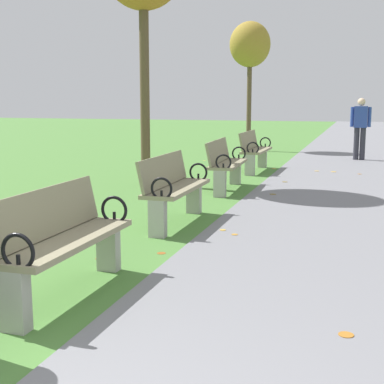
{
  "coord_description": "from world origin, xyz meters",
  "views": [
    {
      "loc": [
        1.82,
        -1.24,
        1.62
      ],
      "look_at": [
        -0.05,
        4.85,
        0.55
      ],
      "focal_mm": 51.9,
      "sensor_mm": 36.0,
      "label": 1
    }
  ],
  "objects": [
    {
      "name": "paved_walkway",
      "position": [
        1.57,
        18.0,
        0.01
      ],
      "size": [
        3.15,
        44.0,
        0.02
      ],
      "primitive_type": "cube",
      "color": "slate",
      "rests_on": "ground"
    },
    {
      "name": "tree_3",
      "position": [
        -1.65,
        16.15,
        3.23
      ],
      "size": [
        1.26,
        1.26,
        3.98
      ],
      "color": "brown",
      "rests_on": "ground"
    },
    {
      "name": "scattered_leaves",
      "position": [
        0.23,
        6.02,
        0.01
      ],
      "size": [
        5.09,
        14.47,
        0.02
      ],
      "color": "brown",
      "rests_on": "ground"
    },
    {
      "name": "park_bench_5",
      "position": [
        -0.5,
        11.12,
        0.49
      ],
      "size": [
        0.48,
        1.6,
        0.9
      ],
      "color": "gray",
      "rests_on": "ground"
    },
    {
      "name": "park_bench_3",
      "position": [
        -0.5,
        5.51,
        0.49
      ],
      "size": [
        0.47,
        1.6,
        0.9
      ],
      "color": "gray",
      "rests_on": "ground"
    },
    {
      "name": "pedestrian_walking",
      "position": [
        1.75,
        14.13,
        0.93
      ],
      "size": [
        0.53,
        0.23,
        1.62
      ],
      "color": "#2D2D38",
      "rests_on": "paved_walkway"
    },
    {
      "name": "park_bench_4",
      "position": [
        -0.5,
        8.36,
        0.49
      ],
      "size": [
        0.55,
        1.62,
        0.9
      ],
      "color": "gray",
      "rests_on": "ground"
    },
    {
      "name": "park_bench_2",
      "position": [
        -0.5,
        2.68,
        0.49
      ],
      "size": [
        0.48,
        1.6,
        0.9
      ],
      "color": "gray",
      "rests_on": "ground"
    }
  ]
}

